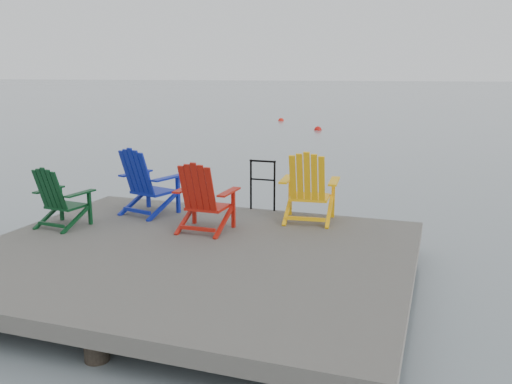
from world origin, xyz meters
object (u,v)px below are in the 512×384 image
(chair_green, at_px, (60,197))
(chair_yellow, at_px, (309,187))
(chair_blue, at_px, (147,181))
(buoy_b, at_px, (281,121))
(handrail, at_px, (263,180))
(buoy_a, at_px, (318,130))
(chair_red, at_px, (204,197))

(chair_green, bearing_deg, chair_yellow, 29.90)
(chair_green, xyz_separation_m, chair_yellow, (3.62, 1.59, 0.10))
(chair_blue, xyz_separation_m, buoy_b, (-4.77, 24.33, -1.08))
(chair_blue, bearing_deg, handrail, 42.78)
(chair_green, distance_m, chair_blue, 1.46)
(handrail, distance_m, chair_yellow, 1.08)
(chair_green, height_order, buoy_a, chair_green)
(chair_blue, relative_size, buoy_b, 3.27)
(chair_green, distance_m, chair_yellow, 3.96)
(chair_blue, xyz_separation_m, buoy_a, (-1.39, 19.60, -1.08))
(chair_green, bearing_deg, chair_blue, 58.75)
(chair_red, height_order, chair_yellow, chair_yellow)
(chair_blue, bearing_deg, buoy_b, 116.07)
(buoy_b, bearing_deg, chair_green, -81.33)
(chair_red, xyz_separation_m, chair_yellow, (1.39, 1.07, 0.04))
(handrail, distance_m, buoy_a, 18.95)
(chair_green, distance_m, chair_red, 2.30)
(chair_yellow, distance_m, buoy_b, 25.07)
(handrail, distance_m, chair_blue, 2.01)
(chair_yellow, relative_size, buoy_a, 2.95)
(chair_red, relative_size, buoy_b, 3.07)
(chair_blue, distance_m, buoy_a, 19.68)
(chair_red, height_order, buoy_a, chair_red)
(chair_yellow, bearing_deg, buoy_b, 101.49)
(chair_red, bearing_deg, buoy_b, 104.38)
(chair_green, bearing_deg, buoy_b, 104.85)
(chair_green, relative_size, buoy_b, 2.75)
(chair_green, bearing_deg, chair_red, 19.38)
(chair_blue, height_order, chair_red, chair_blue)
(handrail, height_order, buoy_b, handrail)
(chair_red, relative_size, buoy_a, 2.75)
(chair_blue, height_order, chair_yellow, chair_yellow)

